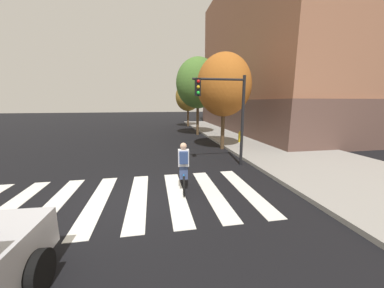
% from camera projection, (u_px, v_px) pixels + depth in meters
% --- Properties ---
extents(ground_plane, '(120.00, 120.00, 0.00)m').
position_uv_depth(ground_plane, '(127.00, 199.00, 6.74)').
color(ground_plane, black).
extents(sidewalk, '(6.50, 50.00, 0.15)m').
position_uv_depth(sidewalk, '(360.00, 179.00, 8.27)').
color(sidewalk, gray).
rests_on(sidewalk, ground).
extents(crosswalk_stripes, '(9.06, 4.02, 0.01)m').
position_uv_depth(crosswalk_stripes, '(118.00, 199.00, 6.69)').
color(crosswalk_stripes, silver).
rests_on(crosswalk_stripes, ground).
extents(cyclist, '(0.39, 1.70, 1.69)m').
position_uv_depth(cyclist, '(184.00, 167.00, 7.21)').
color(cyclist, black).
rests_on(cyclist, ground).
extents(traffic_light_near, '(2.47, 0.28, 4.20)m').
position_uv_depth(traffic_light_near, '(226.00, 105.00, 9.73)').
color(traffic_light_near, black).
rests_on(traffic_light_near, ground).
extents(fire_hydrant, '(0.33, 0.22, 0.78)m').
position_uv_depth(fire_hydrant, '(240.00, 137.00, 15.46)').
color(fire_hydrant, gold).
rests_on(fire_hydrant, sidewalk).
extents(street_tree_near, '(3.35, 3.35, 5.96)m').
position_uv_depth(street_tree_near, '(224.00, 85.00, 13.15)').
color(street_tree_near, '#4C3823').
rests_on(street_tree_near, ground).
extents(street_tree_mid, '(3.88, 3.88, 6.90)m').
position_uv_depth(street_tree_mid, '(198.00, 83.00, 19.00)').
color(street_tree_mid, '#4C3823').
rests_on(street_tree_mid, ground).
extents(street_tree_far, '(3.02, 3.02, 5.37)m').
position_uv_depth(street_tree_far, '(188.00, 97.00, 26.14)').
color(street_tree_far, '#4C3823').
rests_on(street_tree_far, ground).
extents(corner_building, '(16.50, 21.48, 15.38)m').
position_uv_depth(corner_building, '(302.00, 58.00, 22.74)').
color(corner_building, brown).
rests_on(corner_building, ground).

